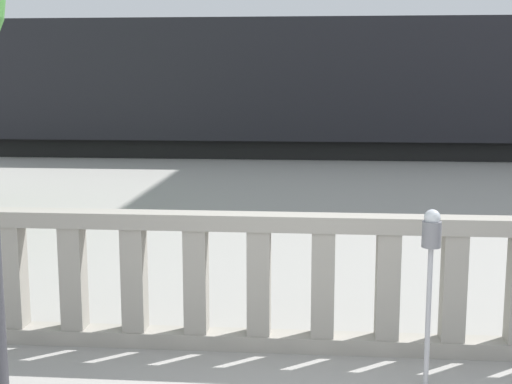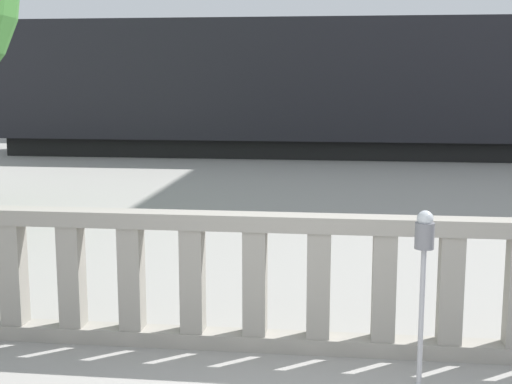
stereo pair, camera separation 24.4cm
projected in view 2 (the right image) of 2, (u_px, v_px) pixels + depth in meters
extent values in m
cube|color=gray|center=(318.00, 343.00, 6.28)|extent=(14.53, 0.24, 0.14)
cube|color=gray|center=(320.00, 223.00, 6.10)|extent=(14.53, 0.24, 0.14)
cube|color=gray|center=(13.00, 273.00, 6.53)|extent=(0.20, 0.20, 0.94)
cube|color=gray|center=(72.00, 276.00, 6.46)|extent=(0.20, 0.20, 0.94)
cube|color=gray|center=(132.00, 278.00, 6.40)|extent=(0.20, 0.20, 0.94)
cube|color=gray|center=(193.00, 280.00, 6.33)|extent=(0.20, 0.20, 0.94)
cube|color=gray|center=(255.00, 282.00, 6.26)|extent=(0.20, 0.20, 0.94)
cube|color=gray|center=(319.00, 284.00, 6.19)|extent=(0.20, 0.20, 0.94)
cube|color=gray|center=(384.00, 287.00, 6.13)|extent=(0.20, 0.20, 0.94)
cube|color=gray|center=(450.00, 289.00, 6.06)|extent=(0.20, 0.20, 0.94)
cylinder|color=#99999E|center=(421.00, 320.00, 5.43)|extent=(0.04, 0.04, 1.13)
cylinder|color=slate|center=(425.00, 236.00, 5.32)|extent=(0.15, 0.15, 0.20)
sphere|color=#B2B7BC|center=(425.00, 219.00, 5.30)|extent=(0.12, 0.12, 0.12)
cube|color=black|center=(408.00, 148.00, 20.93)|extent=(23.79, 2.13, 0.55)
cube|color=black|center=(410.00, 80.00, 20.60)|extent=(24.27, 2.67, 3.43)
cube|color=black|center=(269.00, 131.00, 27.20)|extent=(18.52, 2.18, 0.55)
cube|color=#4C5156|center=(270.00, 85.00, 26.91)|extent=(18.90, 2.72, 2.94)
cube|color=#4C5156|center=(491.00, 36.00, 25.65)|extent=(2.84, 2.45, 0.60)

